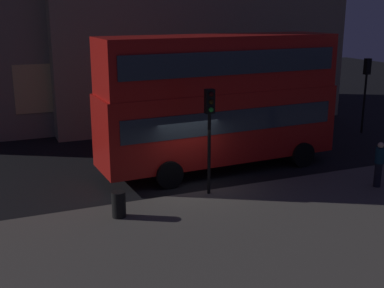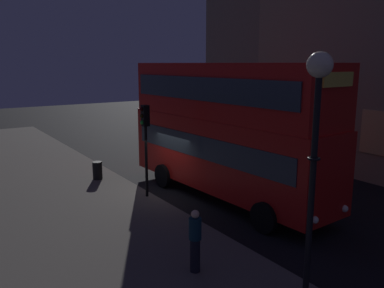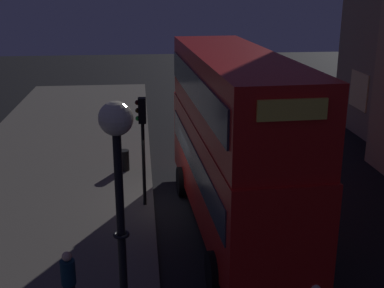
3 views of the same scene
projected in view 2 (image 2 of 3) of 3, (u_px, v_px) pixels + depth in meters
name	position (u px, v px, depth m)	size (l,w,h in m)	color
ground_plane	(168.00, 193.00, 17.41)	(80.00, 80.00, 0.00)	black
sidewalk_slab	(54.00, 215.00, 14.72)	(44.00, 8.17, 0.12)	#5B564F
building_with_clock	(330.00, 9.00, 25.82)	(15.88, 8.76, 18.16)	gray
double_decker_bus	(225.00, 125.00, 16.10)	(10.37, 3.15, 5.61)	red
traffic_light_near_kerb	(145.00, 131.00, 16.03)	(0.33, 0.37, 3.83)	black
street_lamp	(316.00, 117.00, 8.38)	(0.55, 0.55, 5.72)	black
pedestrian	(195.00, 240.00, 10.42)	(0.34, 0.34, 1.73)	black
litter_bin	(97.00, 170.00, 18.95)	(0.45, 0.45, 0.85)	black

